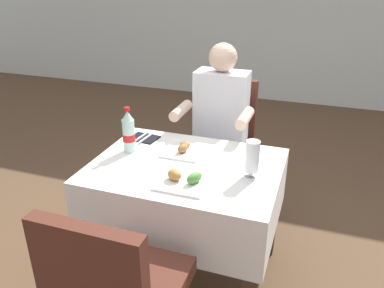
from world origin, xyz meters
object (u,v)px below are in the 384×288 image
seated_diner_far (219,124)px  plate_near_camera (184,179)px  main_dining_table (186,193)px  napkin_cutlery_set (144,138)px  cola_bottle_primary (129,132)px  chair_far_diner_seat (222,139)px  beer_glass_left (252,159)px  plate_far_diner (183,150)px

seated_diner_far → plate_near_camera: (0.06, -0.86, 0.03)m
main_dining_table → napkin_cutlery_set: 0.48m
plate_near_camera → main_dining_table: bearing=106.9°
cola_bottle_primary → chair_far_diner_seat: bearing=63.2°
plate_near_camera → beer_glass_left: (0.30, 0.17, 0.08)m
chair_far_diner_seat → plate_near_camera: (0.06, -0.97, 0.19)m
chair_far_diner_seat → beer_glass_left: bearing=-65.7°
plate_near_camera → beer_glass_left: beer_glass_left is taller
plate_near_camera → napkin_cutlery_set: (-0.43, 0.43, -0.01)m
chair_far_diner_seat → plate_near_camera: size_ratio=3.89×
plate_far_diner → beer_glass_left: bearing=-20.6°
plate_far_diner → chair_far_diner_seat: bearing=84.0°
cola_bottle_primary → napkin_cutlery_set: (-0.00, 0.19, -0.11)m
main_dining_table → napkin_cutlery_set: size_ratio=5.26×
beer_glass_left → plate_far_diner: bearing=159.4°
plate_near_camera → cola_bottle_primary: (-0.43, 0.24, 0.10)m
chair_far_diner_seat → plate_near_camera: chair_far_diner_seat is taller
beer_glass_left → chair_far_diner_seat: bearing=114.3°
main_dining_table → chair_far_diner_seat: size_ratio=1.05×
plate_far_diner → beer_glass_left: size_ratio=1.10×
napkin_cutlery_set → seated_diner_far: bearing=49.3°
seated_diner_far → napkin_cutlery_set: seated_diner_far is taller
main_dining_table → beer_glass_left: size_ratio=5.09×
chair_far_diner_seat → beer_glass_left: chair_far_diner_seat is taller
chair_far_diner_seat → plate_far_diner: (-0.07, -0.64, 0.19)m
plate_far_diner → beer_glass_left: 0.47m
main_dining_table → beer_glass_left: beer_glass_left is taller
plate_far_diner → napkin_cutlery_set: plate_far_diner is taller
seated_diner_far → beer_glass_left: size_ratio=6.28×
chair_far_diner_seat → beer_glass_left: (0.36, -0.80, 0.28)m
main_dining_table → chair_far_diner_seat: (-0.00, 0.78, 0.01)m
beer_glass_left → napkin_cutlery_set: (-0.73, 0.27, -0.10)m
beer_glass_left → napkin_cutlery_set: bearing=160.1°
main_dining_table → plate_far_diner: (-0.07, 0.14, 0.19)m
plate_near_camera → beer_glass_left: 0.36m
cola_bottle_primary → seated_diner_far: bearing=59.3°
main_dining_table → napkin_cutlery_set: (-0.37, 0.24, 0.18)m
napkin_cutlery_set → plate_far_diner: bearing=-19.0°
main_dining_table → cola_bottle_primary: (-0.37, 0.05, 0.30)m
seated_diner_far → main_dining_table: bearing=-89.9°
chair_far_diner_seat → beer_glass_left: 0.92m
seated_diner_far → plate_near_camera: 0.86m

